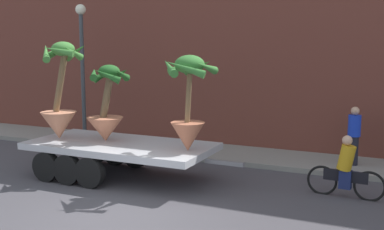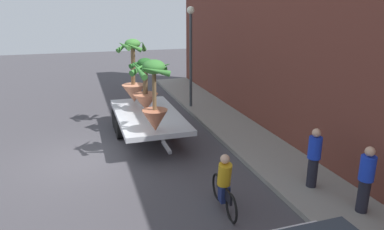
{
  "view_description": "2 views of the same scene",
  "coord_description": "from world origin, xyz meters",
  "views": [
    {
      "loc": [
        5.62,
        -8.32,
        3.68
      ],
      "look_at": [
        0.57,
        2.61,
        1.86
      ],
      "focal_mm": 45.0,
      "sensor_mm": 36.0,
      "label": 1
    },
    {
      "loc": [
        11.87,
        0.08,
        5.04
      ],
      "look_at": [
        1.39,
        3.39,
        1.68
      ],
      "focal_mm": 33.84,
      "sensor_mm": 36.0,
      "label": 2
    }
  ],
  "objects": [
    {
      "name": "pedestrian_near_gate",
      "position": [
        5.63,
        6.44,
        1.04
      ],
      "size": [
        0.36,
        0.36,
        1.71
      ],
      "color": "black",
      "rests_on": "sidewalk"
    },
    {
      "name": "building_facade",
      "position": [
        0.0,
        7.8,
        4.53
      ],
      "size": [
        24.0,
        1.2,
        9.06
      ],
      "primitive_type": "cube",
      "color": "brown",
      "rests_on": "ground"
    },
    {
      "name": "street_lamp",
      "position": [
        -4.87,
        5.3,
        3.23
      ],
      "size": [
        0.36,
        0.36,
        4.83
      ],
      "color": "#383D42",
      "rests_on": "sidewalk"
    },
    {
      "name": "ground_plane",
      "position": [
        0.0,
        0.0,
        0.0
      ],
      "size": [
        60.0,
        60.0,
        0.0
      ],
      "primitive_type": "plane",
      "color": "#423F44"
    },
    {
      "name": "pedestrian_far_left",
      "position": [
        4.15,
        6.03,
        1.04
      ],
      "size": [
        0.36,
        0.36,
        1.71
      ],
      "color": "black",
      "rests_on": "sidewalk"
    },
    {
      "name": "flatbed_trailer",
      "position": [
        -1.77,
        2.5,
        0.75
      ],
      "size": [
        6.07,
        2.46,
        0.98
      ],
      "color": "#B7BABF",
      "rests_on": "ground"
    },
    {
      "name": "cyclist",
      "position": [
        4.28,
        3.33,
        0.67
      ],
      "size": [
        1.84,
        0.36,
        1.54
      ],
      "color": "black",
      "rests_on": "ground"
    },
    {
      "name": "potted_palm_middle",
      "position": [
        0.59,
        2.34,
        2.15
      ],
      "size": [
        1.42,
        1.44,
        2.4
      ],
      "color": "#B26647",
      "rests_on": "flatbed_trailer"
    },
    {
      "name": "potted_palm_rear",
      "position": [
        -3.35,
        2.27,
        2.01
      ],
      "size": [
        1.34,
        1.33,
        2.73
      ],
      "color": "tan",
      "rests_on": "flatbed_trailer"
    },
    {
      "name": "sidewalk",
      "position": [
        0.0,
        6.1,
        0.07
      ],
      "size": [
        24.0,
        2.2,
        0.15
      ],
      "primitive_type": "cube",
      "color": "gray",
      "rests_on": "ground"
    },
    {
      "name": "potted_palm_front",
      "position": [
        -1.98,
        2.52,
        1.79
      ],
      "size": [
        1.22,
        1.21,
        2.11
      ],
      "color": "#C17251",
      "rests_on": "flatbed_trailer"
    }
  ]
}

